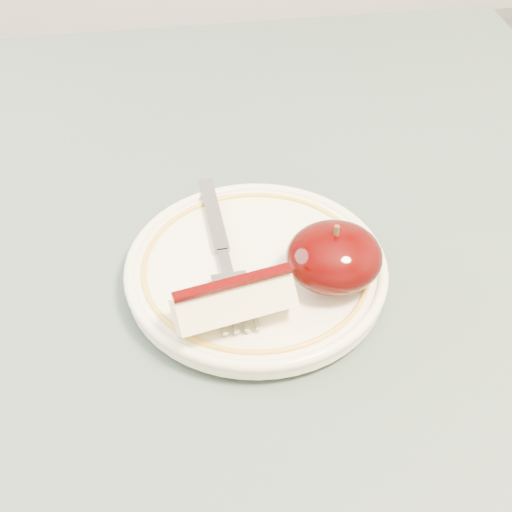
{
  "coord_description": "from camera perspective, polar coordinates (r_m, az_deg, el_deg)",
  "views": [
    {
      "loc": [
        0.0,
        -0.41,
        1.16
      ],
      "look_at": [
        0.07,
        -0.01,
        0.78
      ],
      "focal_mm": 50.0,
      "sensor_mm": 36.0,
      "label": 1
    }
  ],
  "objects": [
    {
      "name": "plate",
      "position": [
        0.56,
        0.0,
        -1.04
      ],
      "size": [
        0.21,
        0.21,
        0.02
      ],
      "color": "white",
      "rests_on": "table"
    },
    {
      "name": "apple_half",
      "position": [
        0.53,
        6.26,
        -0.09
      ],
      "size": [
        0.07,
        0.07,
        0.05
      ],
      "color": "black",
      "rests_on": "plate"
    },
    {
      "name": "fork",
      "position": [
        0.56,
        -2.67,
        0.32
      ],
      "size": [
        0.03,
        0.18,
        0.0
      ],
      "rotation": [
        0.0,
        0.0,
        1.62
      ],
      "color": "gray",
      "rests_on": "plate"
    },
    {
      "name": "apple_wedge",
      "position": [
        0.5,
        -1.79,
        -3.7
      ],
      "size": [
        0.09,
        0.05,
        0.04
      ],
      "rotation": [
        0.0,
        0.0,
        0.2
      ],
      "color": "beige",
      "rests_on": "plate"
    },
    {
      "name": "table",
      "position": [
        0.64,
        -6.01,
        -7.47
      ],
      "size": [
        0.9,
        0.9,
        0.75
      ],
      "color": "brown",
      "rests_on": "ground"
    }
  ]
}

